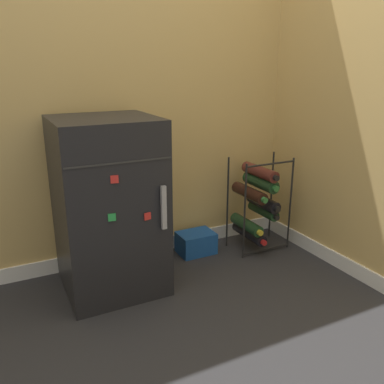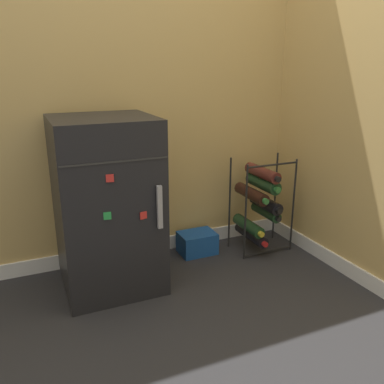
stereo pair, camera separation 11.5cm
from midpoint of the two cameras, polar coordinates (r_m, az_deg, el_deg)
name	(u,v)px [view 1 (the left image)]	position (r m, az deg, el deg)	size (l,w,h in m)	color
ground_plane	(174,300)	(2.19, -4.06, -14.94)	(14.00, 14.00, 0.00)	#28282B
wall_back	(126,52)	(2.44, -10.67, 18.72)	(7.08, 0.07, 2.50)	tan
mini_fridge	(109,206)	(2.19, -13.08, -1.97)	(0.51, 0.53, 0.93)	black
wine_rack	(256,202)	(2.66, 7.80, -1.36)	(0.37, 0.33, 0.61)	black
soda_box	(196,243)	(2.65, -0.69, -7.14)	(0.23, 0.17, 0.14)	#194C9E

